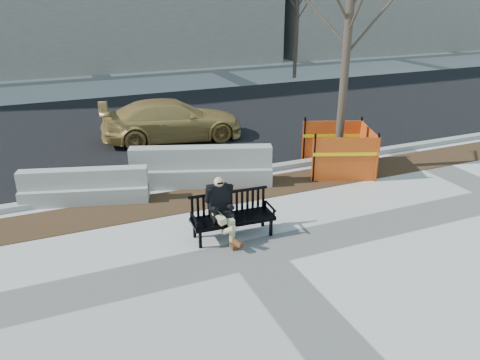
# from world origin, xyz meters

# --- Properties ---
(ground) EXTENTS (120.00, 120.00, 0.00)m
(ground) POSITION_xyz_m (0.00, 0.00, 0.00)
(ground) COLOR beige
(ground) RESTS_ON ground
(mulch_strip) EXTENTS (40.00, 1.20, 0.02)m
(mulch_strip) POSITION_xyz_m (0.00, 2.60, 0.00)
(mulch_strip) COLOR #47301C
(mulch_strip) RESTS_ON ground
(asphalt_street) EXTENTS (60.00, 10.40, 0.01)m
(asphalt_street) POSITION_xyz_m (0.00, 8.80, 0.00)
(asphalt_street) COLOR black
(asphalt_street) RESTS_ON ground
(curb) EXTENTS (60.00, 0.25, 0.12)m
(curb) POSITION_xyz_m (0.00, 3.55, 0.06)
(curb) COLOR #9E9B93
(curb) RESTS_ON ground
(bench) EXTENTS (1.61, 0.66, 0.84)m
(bench) POSITION_xyz_m (-0.11, 0.70, 0.00)
(bench) COLOR black
(bench) RESTS_ON ground
(seated_man) EXTENTS (0.55, 0.87, 1.18)m
(seated_man) POSITION_xyz_m (-0.32, 0.76, 0.00)
(seated_man) COLOR black
(seated_man) RESTS_ON ground
(tree_fence) EXTENTS (3.10, 3.10, 5.99)m
(tree_fence) POSITION_xyz_m (3.66, 2.89, 0.00)
(tree_fence) COLOR orange
(tree_fence) RESTS_ON ground
(sedan) EXTENTS (4.39, 2.13, 1.23)m
(sedan) POSITION_xyz_m (0.50, 7.06, 0.00)
(sedan) COLOR tan
(sedan) RESTS_ON ground
(jersey_barrier_left) EXTENTS (2.75, 1.28, 0.78)m
(jersey_barrier_left) POSITION_xyz_m (-2.48, 3.38, 0.00)
(jersey_barrier_left) COLOR #A7A49C
(jersey_barrier_left) RESTS_ON ground
(jersey_barrier_right) EXTENTS (3.33, 1.72, 0.95)m
(jersey_barrier_right) POSITION_xyz_m (0.17, 3.34, 0.00)
(jersey_barrier_right) COLOR #9F9C94
(jersey_barrier_right) RESTS_ON ground
(far_tree_right) EXTENTS (2.54, 2.54, 5.44)m
(far_tree_right) POSITION_xyz_m (9.15, 15.04, 0.00)
(far_tree_right) COLOR #46372D
(far_tree_right) RESTS_ON ground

